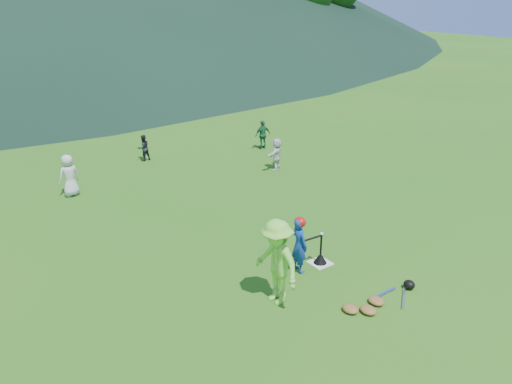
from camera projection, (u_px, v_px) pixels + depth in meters
ground at (320, 263)px, 11.17m from camera, size 120.00×120.00×0.00m
home_plate at (320, 263)px, 11.16m from camera, size 0.45×0.45×0.02m
baseball at (322, 234)px, 10.89m from camera, size 0.08×0.08×0.08m
batter_child at (299, 245)px, 10.65m from camera, size 0.34×0.48×1.25m
adult_coach at (276, 262)px, 9.49m from camera, size 0.69×1.15×1.74m
fielder_a at (69, 176)px, 14.65m from camera, size 0.68×0.51×1.26m
fielder_b at (143, 148)px, 17.79m from camera, size 0.50×0.42×0.94m
fielder_c at (263, 135)px, 19.11m from camera, size 0.67×0.31×1.11m
fielder_d at (276, 154)px, 16.91m from camera, size 1.03×0.78×1.09m
batting_tee at (320, 258)px, 11.12m from camera, size 0.30×0.30×0.68m
batter_gear at (301, 223)px, 10.47m from camera, size 0.73×0.26×0.61m
equipment_pile at (377, 301)px, 9.69m from camera, size 1.80×0.73×0.19m
outfield_fence at (29, 74)px, 32.16m from camera, size 70.07×0.08×1.33m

